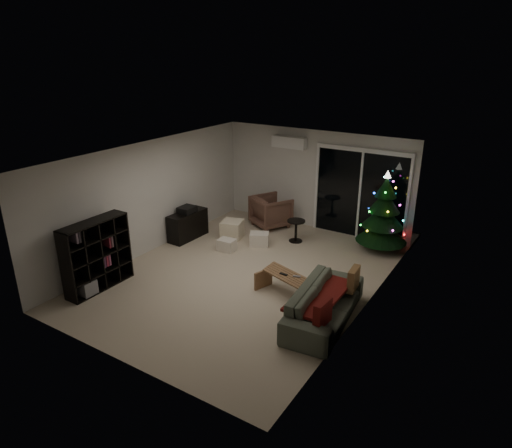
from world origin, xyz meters
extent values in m
plane|color=beige|center=(0.00, 0.00, 0.00)|extent=(6.50, 6.50, 0.00)
plane|color=white|center=(0.00, 0.00, 2.50)|extent=(6.50, 6.50, 0.00)
cube|color=silver|center=(0.00, 3.25, 1.25)|extent=(5.00, 0.02, 2.50)
cube|color=silver|center=(0.00, -3.25, 1.25)|extent=(5.00, 0.02, 2.50)
cube|color=silver|center=(-2.50, 0.00, 1.25)|extent=(0.02, 6.50, 2.50)
cube|color=silver|center=(2.50, 0.00, 1.25)|extent=(0.02, 6.50, 2.50)
cube|color=black|center=(1.20, 3.23, 1.05)|extent=(2.20, 0.02, 2.10)
cube|color=white|center=(-0.70, 3.13, 2.15)|extent=(0.90, 0.22, 0.28)
cube|color=#3F3833|center=(1.20, 3.75, -0.05)|extent=(2.60, 1.00, 0.10)
cube|color=white|center=(1.20, 4.15, 0.50)|extent=(2.20, 0.06, 1.00)
cube|color=black|center=(-2.25, 0.92, 0.33)|extent=(0.43, 1.07, 0.66)
cube|color=black|center=(-2.25, 0.92, 0.74)|extent=(0.34, 0.40, 0.14)
imported|color=brown|center=(-0.95, 2.70, 0.40)|extent=(1.17, 1.18, 0.80)
cube|color=#FBECC4|center=(-1.35, 1.51, 0.22)|extent=(0.59, 0.59, 0.43)
cube|color=white|center=(-1.01, 0.81, 0.14)|extent=(0.40, 0.32, 0.28)
cube|color=white|center=(-0.55, 1.47, 0.15)|extent=(0.54, 0.49, 0.31)
cylinder|color=black|center=(0.07, 2.14, 0.27)|extent=(0.55, 0.55, 0.54)
cylinder|color=black|center=(-0.70, 3.45, 0.85)|extent=(0.27, 0.27, 1.70)
imported|color=#4F5845|center=(2.05, -0.63, 0.31)|extent=(1.04, 2.19, 0.62)
cube|color=maroon|center=(1.95, -0.63, 0.45)|extent=(0.66, 1.52, 0.05)
cube|color=brown|center=(2.30, 0.02, 0.56)|extent=(0.16, 0.41, 0.41)
cube|color=maroon|center=(2.30, -1.28, 0.56)|extent=(0.15, 0.41, 0.41)
cube|color=black|center=(1.03, -0.21, 0.40)|extent=(0.16, 0.05, 0.02)
cube|color=slate|center=(1.28, -0.16, 0.40)|extent=(0.15, 0.09, 0.02)
cone|color=black|center=(1.93, 2.77, 0.93)|extent=(1.42, 1.42, 1.86)
camera|label=1|loc=(4.64, -6.91, 4.34)|focal=32.00mm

